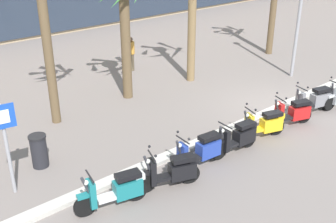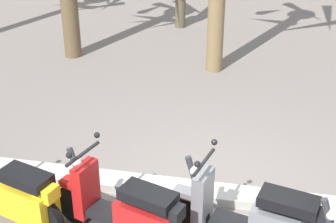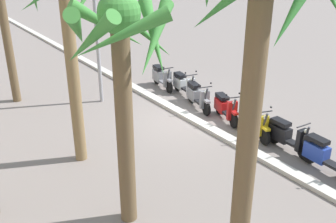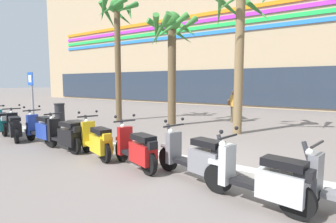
{
  "view_description": "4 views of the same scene",
  "coord_description": "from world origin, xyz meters",
  "px_view_note": "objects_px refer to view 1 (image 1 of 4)",
  "views": [
    {
      "loc": [
        -11.89,
        -7.86,
        6.19
      ],
      "look_at": [
        -4.8,
        0.54,
        1.11
      ],
      "focal_mm": 44.33,
      "sensor_mm": 36.0,
      "label": 1
    },
    {
      "loc": [
        0.5,
        -5.26,
        3.94
      ],
      "look_at": [
        -0.65,
        0.44,
        0.92
      ],
      "focal_mm": 53.29,
      "sensor_mm": 36.0,
      "label": 2
    },
    {
      "loc": [
        -9.79,
        7.72,
        5.67
      ],
      "look_at": [
        -1.37,
        1.78,
        1.2
      ],
      "focal_mm": 40.87,
      "sensor_mm": 36.0,
      "label": 3
    },
    {
      "loc": [
        3.05,
        -5.43,
        1.92
      ],
      "look_at": [
        -1.06,
        0.5,
        1.13
      ],
      "focal_mm": 28.41,
      "sensor_mm": 36.0,
      "label": 4
    }
  ],
  "objects_px": {
    "scooter_yellow_gap_after_mid": "(264,125)",
    "scooter_black_last_in_row": "(238,137)",
    "crossing_sign": "(6,139)",
    "litter_bin": "(39,151)",
    "scooter_teal_lead_nearest": "(117,190)",
    "scooter_blue_mid_rear": "(200,151)",
    "scooter_grey_far_back": "(314,100)",
    "scooter_black_mid_centre": "(173,171)",
    "scooter_red_mid_front": "(293,113)",
    "pedestrian_strolling_near_curb": "(131,53)"
  },
  "relations": [
    {
      "from": "scooter_blue_mid_rear",
      "to": "pedestrian_strolling_near_curb",
      "type": "bearing_deg",
      "value": 67.38
    },
    {
      "from": "scooter_black_last_in_row",
      "to": "crossing_sign",
      "type": "relative_size",
      "value": 0.72
    },
    {
      "from": "crossing_sign",
      "to": "litter_bin",
      "type": "relative_size",
      "value": 2.53
    },
    {
      "from": "scooter_teal_lead_nearest",
      "to": "scooter_red_mid_front",
      "type": "xyz_separation_m",
      "value": [
        6.83,
        -0.14,
        0.0
      ]
    },
    {
      "from": "scooter_teal_lead_nearest",
      "to": "pedestrian_strolling_near_curb",
      "type": "relative_size",
      "value": 1.16
    },
    {
      "from": "scooter_blue_mid_rear",
      "to": "scooter_grey_far_back",
      "type": "relative_size",
      "value": 1.01
    },
    {
      "from": "scooter_yellow_gap_after_mid",
      "to": "scooter_blue_mid_rear",
      "type": "bearing_deg",
      "value": 178.32
    },
    {
      "from": "scooter_black_last_in_row",
      "to": "scooter_black_mid_centre",
      "type": "bearing_deg",
      "value": -177.47
    },
    {
      "from": "scooter_teal_lead_nearest",
      "to": "crossing_sign",
      "type": "distance_m",
      "value": 2.88
    },
    {
      "from": "scooter_yellow_gap_after_mid",
      "to": "scooter_grey_far_back",
      "type": "height_order",
      "value": "same"
    },
    {
      "from": "scooter_yellow_gap_after_mid",
      "to": "scooter_black_last_in_row",
      "type": "bearing_deg",
      "value": -177.5
    },
    {
      "from": "scooter_black_last_in_row",
      "to": "scooter_yellow_gap_after_mid",
      "type": "relative_size",
      "value": 1.03
    },
    {
      "from": "scooter_grey_far_back",
      "to": "pedestrian_strolling_near_curb",
      "type": "relative_size",
      "value": 1.17
    },
    {
      "from": "scooter_blue_mid_rear",
      "to": "scooter_grey_far_back",
      "type": "height_order",
      "value": "same"
    },
    {
      "from": "scooter_yellow_gap_after_mid",
      "to": "scooter_red_mid_front",
      "type": "distance_m",
      "value": 1.42
    },
    {
      "from": "scooter_black_mid_centre",
      "to": "scooter_blue_mid_rear",
      "type": "bearing_deg",
      "value": 11.62
    },
    {
      "from": "scooter_teal_lead_nearest",
      "to": "scooter_black_last_in_row",
      "type": "relative_size",
      "value": 1.03
    },
    {
      "from": "scooter_black_mid_centre",
      "to": "scooter_grey_far_back",
      "type": "distance_m",
      "value": 6.71
    },
    {
      "from": "scooter_teal_lead_nearest",
      "to": "scooter_blue_mid_rear",
      "type": "height_order",
      "value": "scooter_blue_mid_rear"
    },
    {
      "from": "scooter_black_last_in_row",
      "to": "scooter_grey_far_back",
      "type": "relative_size",
      "value": 0.96
    },
    {
      "from": "scooter_red_mid_front",
      "to": "pedestrian_strolling_near_curb",
      "type": "relative_size",
      "value": 1.09
    },
    {
      "from": "litter_bin",
      "to": "scooter_grey_far_back",
      "type": "bearing_deg",
      "value": -17.89
    },
    {
      "from": "scooter_teal_lead_nearest",
      "to": "scooter_black_last_in_row",
      "type": "bearing_deg",
      "value": -1.78
    },
    {
      "from": "scooter_teal_lead_nearest",
      "to": "scooter_black_mid_centre",
      "type": "relative_size",
      "value": 1.08
    },
    {
      "from": "scooter_black_last_in_row",
      "to": "litter_bin",
      "type": "height_order",
      "value": "scooter_black_last_in_row"
    },
    {
      "from": "scooter_grey_far_back",
      "to": "litter_bin",
      "type": "distance_m",
      "value": 9.32
    },
    {
      "from": "crossing_sign",
      "to": "pedestrian_strolling_near_curb",
      "type": "distance_m",
      "value": 9.57
    },
    {
      "from": "scooter_black_mid_centre",
      "to": "scooter_yellow_gap_after_mid",
      "type": "xyz_separation_m",
      "value": [
        3.88,
        0.17,
        -0.0
      ]
    },
    {
      "from": "scooter_red_mid_front",
      "to": "scooter_grey_far_back",
      "type": "relative_size",
      "value": 0.93
    },
    {
      "from": "scooter_black_last_in_row",
      "to": "scooter_yellow_gap_after_mid",
      "type": "height_order",
      "value": "scooter_yellow_gap_after_mid"
    },
    {
      "from": "scooter_blue_mid_rear",
      "to": "pedestrian_strolling_near_curb",
      "type": "xyz_separation_m",
      "value": [
        3.25,
        7.81,
        0.34
      ]
    },
    {
      "from": "scooter_black_mid_centre",
      "to": "scooter_yellow_gap_after_mid",
      "type": "bearing_deg",
      "value": 2.52
    },
    {
      "from": "scooter_black_mid_centre",
      "to": "litter_bin",
      "type": "xyz_separation_m",
      "value": [
        -2.16,
        3.08,
        0.04
      ]
    },
    {
      "from": "scooter_red_mid_front",
      "to": "scooter_grey_far_back",
      "type": "xyz_separation_m",
      "value": [
        1.41,
        0.12,
        0.02
      ]
    },
    {
      "from": "scooter_black_mid_centre",
      "to": "litter_bin",
      "type": "relative_size",
      "value": 1.74
    },
    {
      "from": "scooter_teal_lead_nearest",
      "to": "scooter_yellow_gap_after_mid",
      "type": "height_order",
      "value": "scooter_yellow_gap_after_mid"
    },
    {
      "from": "scooter_grey_far_back",
      "to": "crossing_sign",
      "type": "bearing_deg",
      "value": 167.82
    },
    {
      "from": "scooter_black_mid_centre",
      "to": "scooter_blue_mid_rear",
      "type": "distance_m",
      "value": 1.24
    },
    {
      "from": "scooter_red_mid_front",
      "to": "crossing_sign",
      "type": "distance_m",
      "value": 8.84
    },
    {
      "from": "scooter_red_mid_front",
      "to": "pedestrian_strolling_near_curb",
      "type": "distance_m",
      "value": 8.01
    },
    {
      "from": "scooter_blue_mid_rear",
      "to": "crossing_sign",
      "type": "relative_size",
      "value": 0.76
    },
    {
      "from": "pedestrian_strolling_near_curb",
      "to": "crossing_sign",
      "type": "bearing_deg",
      "value": -143.28
    },
    {
      "from": "scooter_yellow_gap_after_mid",
      "to": "scooter_teal_lead_nearest",
      "type": "bearing_deg",
      "value": 179.23
    },
    {
      "from": "scooter_grey_far_back",
      "to": "crossing_sign",
      "type": "distance_m",
      "value": 10.17
    },
    {
      "from": "scooter_grey_far_back",
      "to": "crossing_sign",
      "type": "height_order",
      "value": "crossing_sign"
    },
    {
      "from": "scooter_yellow_gap_after_mid",
      "to": "crossing_sign",
      "type": "bearing_deg",
      "value": 162.82
    },
    {
      "from": "scooter_grey_far_back",
      "to": "litter_bin",
      "type": "xyz_separation_m",
      "value": [
        -8.87,
        2.86,
        0.02
      ]
    },
    {
      "from": "scooter_yellow_gap_after_mid",
      "to": "scooter_grey_far_back",
      "type": "relative_size",
      "value": 0.93
    },
    {
      "from": "scooter_blue_mid_rear",
      "to": "scooter_yellow_gap_after_mid",
      "type": "xyz_separation_m",
      "value": [
        2.67,
        -0.08,
        -0.02
      ]
    },
    {
      "from": "scooter_teal_lead_nearest",
      "to": "litter_bin",
      "type": "distance_m",
      "value": 2.91
    }
  ]
}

